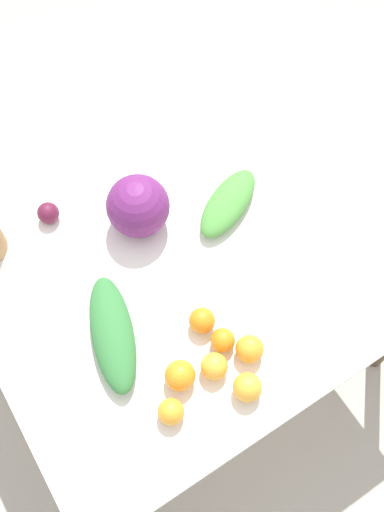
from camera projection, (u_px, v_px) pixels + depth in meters
ground_plane at (192, 339)px, 2.37m from camera, size 8.00×8.00×0.00m
dining_table at (192, 272)px, 1.78m from camera, size 1.28×1.06×0.75m
cabbage_purple at (138, 206)px, 1.68m from camera, size 0.19×0.19×0.19m
greens_bunch_scallion at (113, 333)px, 1.56m from camera, size 0.22×0.36×0.08m
greens_bunch_beet_tops at (228, 203)px, 1.75m from camera, size 0.30×0.22×0.07m
beet_root at (48, 213)px, 1.74m from camera, size 0.07×0.07×0.07m
orange_0 at (214, 366)px, 1.52m from camera, size 0.07×0.07×0.07m
orange_1 at (250, 349)px, 1.54m from camera, size 0.08×0.08×0.08m
orange_2 at (248, 387)px, 1.49m from camera, size 0.08×0.08×0.08m
orange_3 at (223, 340)px, 1.55m from camera, size 0.07×0.07×0.07m
orange_4 at (202, 320)px, 1.58m from camera, size 0.07×0.07×0.07m
orange_5 at (180, 375)px, 1.50m from camera, size 0.08×0.08×0.08m
orange_6 at (171, 412)px, 1.47m from camera, size 0.07×0.07×0.07m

